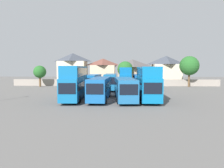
% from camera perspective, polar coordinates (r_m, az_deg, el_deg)
% --- Properties ---
extents(ground, '(140.00, 140.00, 0.00)m').
position_cam_1_polar(ground, '(48.85, 0.67, -1.21)').
color(ground, '#605E5B').
extents(depot_boundary_wall, '(56.00, 0.50, 1.80)m').
position_cam_1_polar(depot_boundary_wall, '(55.42, 0.85, 0.38)').
color(depot_boundary_wall, gray).
rests_on(depot_boundary_wall, ground).
extents(bus_1, '(2.93, 10.95, 5.08)m').
position_cam_1_polar(bus_1, '(31.31, -10.36, 0.84)').
color(bus_1, '#12619A').
rests_on(bus_1, ground).
extents(bus_2, '(2.80, 11.21, 3.34)m').
position_cam_1_polar(bus_2, '(30.84, -3.31, -0.91)').
color(bus_2, '#16579A').
rests_on(bus_2, ground).
extents(bus_3, '(3.32, 11.64, 3.28)m').
position_cam_1_polar(bus_3, '(30.68, 3.56, -0.99)').
color(bus_3, '#1C5D94').
rests_on(bus_3, ground).
extents(bus_4, '(2.77, 10.16, 4.98)m').
position_cam_1_polar(bus_4, '(30.64, 9.97, 0.67)').
color(bus_4, '#0C659F').
rests_on(bus_4, ground).
extents(bus_5, '(2.86, 10.94, 3.36)m').
position_cam_1_polar(bus_5, '(45.39, -5.39, 0.78)').
color(bus_5, '#125A9F').
rests_on(bus_5, ground).
extents(bus_6, '(2.62, 10.39, 3.50)m').
position_cam_1_polar(bus_6, '(45.36, -0.41, 0.89)').
color(bus_6, '#186398').
rests_on(bus_6, ground).
extents(bus_7, '(2.75, 11.15, 4.95)m').
position_cam_1_polar(bus_7, '(45.42, 3.81, 1.89)').
color(bus_7, '#0D5FA0').
rests_on(bus_7, ground).
extents(bus_8, '(2.83, 10.60, 3.39)m').
position_cam_1_polar(bus_8, '(45.37, 7.66, 0.77)').
color(bus_8, '#1556A3').
rests_on(bus_8, ground).
extents(house_terrace_left, '(8.36, 7.49, 9.42)m').
position_cam_1_polar(house_terrace_left, '(63.86, -10.87, 4.33)').
color(house_terrace_left, beige).
rests_on(house_terrace_left, ground).
extents(house_terrace_centre, '(7.61, 6.48, 7.80)m').
position_cam_1_polar(house_terrace_centre, '(63.00, -2.53, 3.65)').
color(house_terrace_centre, '#C6B293').
rests_on(house_terrace_centre, ground).
extents(house_terrace_right, '(9.24, 8.15, 7.50)m').
position_cam_1_polar(house_terrace_right, '(62.30, 5.73, 3.50)').
color(house_terrace_right, tan).
rests_on(house_terrace_right, ground).
extents(house_terrace_far_right, '(8.49, 7.77, 8.61)m').
position_cam_1_polar(house_terrace_far_right, '(64.82, 14.84, 3.90)').
color(house_terrace_far_right, beige).
rests_on(house_terrace_far_right, ground).
extents(tree_left_of_lot, '(3.24, 3.24, 5.51)m').
position_cam_1_polar(tree_left_of_lot, '(56.27, -19.54, 3.18)').
color(tree_left_of_lot, brown).
rests_on(tree_left_of_lot, ground).
extents(tree_behind_wall, '(4.92, 4.92, 7.92)m').
position_cam_1_polar(tree_behind_wall, '(56.20, 20.80, 4.78)').
color(tree_behind_wall, brown).
rests_on(tree_behind_wall, ground).
extents(tree_right_of_lot, '(4.40, 4.40, 6.77)m').
position_cam_1_polar(tree_right_of_lot, '(57.80, 3.71, 4.15)').
color(tree_right_of_lot, brown).
rests_on(tree_right_of_lot, ground).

